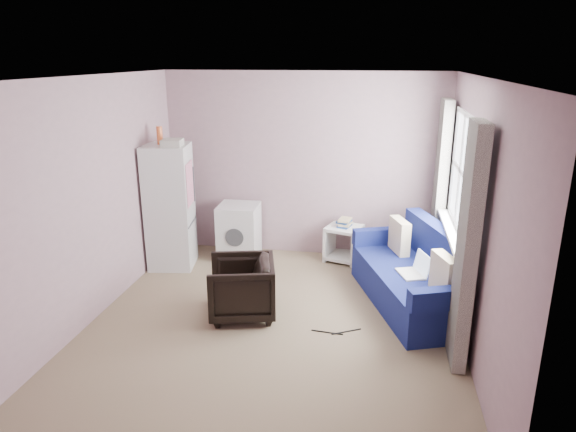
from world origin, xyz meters
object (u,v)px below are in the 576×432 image
at_px(washing_machine, 239,230).
at_px(sofa, 418,278).
at_px(armchair, 241,285).
at_px(side_table, 344,241).
at_px(fridge, 170,206).

distance_m(washing_machine, sofa, 2.55).
bearing_deg(washing_machine, armchair, -75.81).
xyz_separation_m(washing_machine, side_table, (1.43, 0.13, -0.11)).
distance_m(armchair, fridge, 1.79).
xyz_separation_m(armchair, fridge, (-1.26, 1.19, 0.47)).
bearing_deg(fridge, sofa, -19.78).
height_order(washing_machine, side_table, washing_machine).
xyz_separation_m(armchair, sofa, (1.88, 0.60, -0.04)).
bearing_deg(washing_machine, sofa, -25.35).
distance_m(side_table, sofa, 1.47).
distance_m(armchair, washing_machine, 1.68).
bearing_deg(armchair, washing_machine, -177.93).
bearing_deg(washing_machine, fridge, -153.32).
bearing_deg(armchair, fridge, -147.18).
relative_size(fridge, sofa, 0.88).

